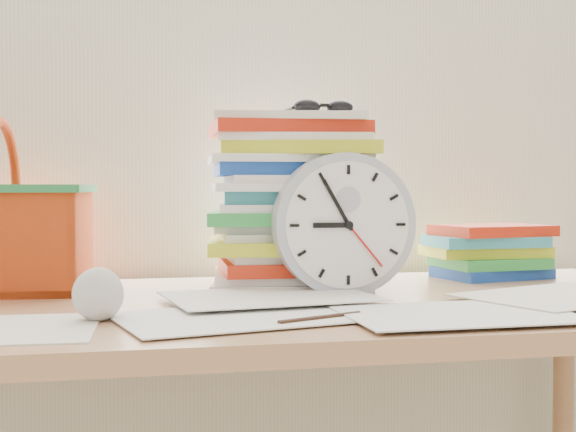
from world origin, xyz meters
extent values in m
cube|color=white|center=(0.00, 1.98, 1.30)|extent=(2.40, 0.01, 2.50)
cube|color=#B47E54|center=(0.00, 1.60, 0.73)|extent=(1.40, 0.70, 0.03)
cylinder|color=#ABB0BD|center=(0.08, 1.64, 0.87)|extent=(0.24, 0.05, 0.24)
sphere|color=silver|center=(-0.31, 1.46, 0.79)|extent=(0.07, 0.07, 0.07)
cylinder|color=black|center=(-0.02, 1.39, 0.75)|extent=(0.13, 0.06, 0.01)
camera|label=1|loc=(-0.28, 0.36, 0.93)|focal=50.00mm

